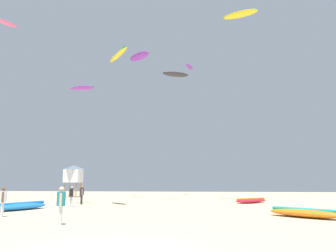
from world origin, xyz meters
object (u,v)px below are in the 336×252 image
(person_left, at_px, (3,199))
(kite_grounded_far, at_px, (251,201))
(kite_aloft_5, at_px, (6,23))
(kite_aloft_1, at_px, (240,14))
(kite_grounded_near, at_px, (306,213))
(kite_grounded_mid, at_px, (21,206))
(lifeguard_tower, at_px, (73,174))
(person_midground, at_px, (72,195))
(kite_aloft_2, at_px, (189,67))
(person_right, at_px, (82,193))
(kite_aloft_3, at_px, (82,88))
(kite_aloft_6, at_px, (176,74))
(kite_aloft_0, at_px, (139,56))
(person_foreground, at_px, (61,202))
(kite_aloft_4, at_px, (118,55))

(person_left, xyz_separation_m, kite_grounded_far, (15.76, 14.85, -0.76))
(kite_aloft_5, bearing_deg, kite_aloft_1, -3.71)
(kite_grounded_near, bearing_deg, kite_grounded_mid, 170.33)
(kite_grounded_far, height_order, lifeguard_tower, lifeguard_tower)
(person_midground, height_order, kite_aloft_2, kite_aloft_2)
(person_right, height_order, kite_aloft_3, kite_aloft_3)
(kite_aloft_2, distance_m, kite_aloft_6, 12.27)
(lifeguard_tower, xyz_separation_m, kite_aloft_0, (9.39, -3.70, 14.44))
(person_right, bearing_deg, kite_aloft_5, 121.28)
(person_foreground, xyz_separation_m, kite_grounded_mid, (-6.47, 8.00, -0.77))
(kite_grounded_far, height_order, kite_aloft_5, kite_aloft_5)
(kite_grounded_far, xyz_separation_m, kite_aloft_2, (-6.42, 14.19, 18.33))
(person_midground, distance_m, person_left, 8.31)
(person_right, height_order, kite_aloft_1, kite_aloft_1)
(kite_aloft_3, bearing_deg, kite_aloft_6, 43.58)
(person_midground, relative_size, kite_aloft_6, 0.53)
(kite_aloft_3, bearing_deg, kite_grounded_far, 16.67)
(kite_aloft_6, bearing_deg, kite_aloft_2, 85.07)
(kite_aloft_4, relative_size, kite_aloft_6, 1.15)
(kite_aloft_0, bearing_deg, kite_aloft_2, 52.75)
(person_left, relative_size, kite_grounded_far, 0.46)
(kite_aloft_5, relative_size, kite_aloft_6, 0.95)
(lifeguard_tower, relative_size, kite_aloft_6, 1.34)
(kite_grounded_near, xyz_separation_m, kite_aloft_2, (-7.85, 27.37, 18.30))
(kite_grounded_mid, xyz_separation_m, kite_grounded_far, (17.36, 9.98, -0.04))
(lifeguard_tower, bearing_deg, kite_aloft_1, -22.23)
(person_left, relative_size, kite_aloft_2, 0.61)
(person_right, bearing_deg, kite_grounded_mid, -139.25)
(kite_aloft_4, bearing_deg, kite_grounded_mid, -146.63)
(person_right, distance_m, kite_aloft_6, 16.43)
(kite_grounded_near, distance_m, kite_aloft_1, 24.46)
(kite_grounded_mid, height_order, kite_aloft_6, kite_aloft_6)
(person_midground, distance_m, kite_grounded_near, 17.72)
(kite_aloft_4, bearing_deg, kite_grounded_far, 28.02)
(kite_grounded_far, bearing_deg, person_midground, -156.34)
(person_right, bearing_deg, person_left, -123.54)
(kite_aloft_3, bearing_deg, kite_aloft_5, 149.20)
(person_foreground, xyz_separation_m, kite_aloft_1, (10.66, 19.39, 18.78))
(kite_aloft_4, bearing_deg, person_foreground, -86.88)
(kite_grounded_mid, bearing_deg, person_right, 71.79)
(person_foreground, distance_m, kite_grounded_mid, 10.32)
(lifeguard_tower, bearing_deg, kite_aloft_0, -21.47)
(person_right, distance_m, kite_grounded_mid, 6.74)
(kite_aloft_0, bearing_deg, person_foreground, -86.74)
(lifeguard_tower, xyz_separation_m, kite_aloft_1, (21.45, -8.77, 16.76))
(kite_grounded_mid, bearing_deg, kite_aloft_0, 72.84)
(kite_aloft_3, xyz_separation_m, kite_aloft_4, (3.70, -1.58, 2.40))
(person_midground, relative_size, kite_aloft_3, 0.69)
(kite_grounded_near, distance_m, kite_aloft_2, 33.85)
(lifeguard_tower, relative_size, kite_aloft_4, 1.17)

